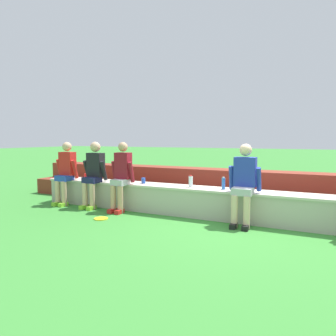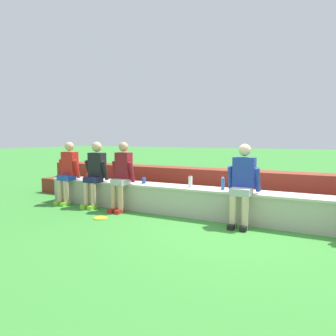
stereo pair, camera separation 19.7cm
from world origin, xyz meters
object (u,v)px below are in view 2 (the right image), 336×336
object	(u,v)px
person_far_left	(68,171)
person_right_of_center	(243,182)
person_left_of_center	(95,172)
person_center	(122,175)
plastic_cup_left_end	(144,181)
plastic_cup_middle	(88,176)
water_bottle_mid_right	(190,182)
water_bottle_near_right	(223,184)
frisbee	(101,218)

from	to	relation	value
person_far_left	person_right_of_center	bearing A→B (deg)	0.16
person_far_left	person_left_of_center	bearing A→B (deg)	1.69
person_center	plastic_cup_left_end	bearing A→B (deg)	39.50
person_right_of_center	plastic_cup_left_end	world-z (taller)	person_right_of_center
person_right_of_center	plastic_cup_middle	distance (m)	3.65
water_bottle_mid_right	person_center	bearing A→B (deg)	-169.33
plastic_cup_middle	person_center	bearing A→B (deg)	-15.48
plastic_cup_left_end	person_far_left	bearing A→B (deg)	-171.57
water_bottle_mid_right	plastic_cup_middle	world-z (taller)	water_bottle_mid_right
person_center	person_right_of_center	distance (m)	2.46
person_far_left	plastic_cup_left_end	distance (m)	1.87
person_right_of_center	water_bottle_near_right	xyz separation A→B (m)	(-0.42, 0.25, -0.09)
person_far_left	frisbee	size ratio (longest dim) A/B	5.44
person_far_left	frisbee	bearing A→B (deg)	-25.38
person_left_of_center	water_bottle_mid_right	distance (m)	2.15
person_center	plastic_cup_left_end	size ratio (longest dim) A/B	11.72
plastic_cup_middle	person_far_left	bearing A→B (deg)	-135.55
water_bottle_near_right	person_left_of_center	bearing A→B (deg)	-175.16
plastic_cup_middle	water_bottle_mid_right	bearing A→B (deg)	-1.37
person_far_left	person_right_of_center	distance (m)	3.95
person_far_left	water_bottle_near_right	size ratio (longest dim) A/B	6.05
person_far_left	water_bottle_near_right	xyz separation A→B (m)	(3.53, 0.26, -0.09)
person_left_of_center	plastic_cup_left_end	xyz separation A→B (m)	(1.08, 0.25, -0.16)
person_left_of_center	water_bottle_mid_right	size ratio (longest dim) A/B	6.06
water_bottle_near_right	frisbee	xyz separation A→B (m)	(-2.03, -0.97, -0.65)
person_far_left	water_bottle_mid_right	bearing A→B (deg)	4.91
person_far_left	plastic_cup_middle	world-z (taller)	person_far_left
water_bottle_near_right	plastic_cup_middle	world-z (taller)	water_bottle_near_right
person_right_of_center	plastic_cup_middle	world-z (taller)	person_right_of_center
person_center	plastic_cup_middle	world-z (taller)	person_center
person_left_of_center	person_center	world-z (taller)	same
person_right_of_center	water_bottle_mid_right	size ratio (longest dim) A/B	5.99
person_center	frisbee	xyz separation A→B (m)	(0.01, -0.70, -0.74)
water_bottle_near_right	frisbee	distance (m)	2.34
person_left_of_center	frisbee	distance (m)	1.29
person_center	plastic_cup_middle	bearing A→B (deg)	164.52
person_left_of_center	frisbee	size ratio (longest dim) A/B	5.47
person_right_of_center	person_center	bearing A→B (deg)	-179.39
person_left_of_center	plastic_cup_middle	xyz separation A→B (m)	(-0.45, 0.29, -0.15)
person_left_of_center	frisbee	xyz separation A→B (m)	(0.74, -0.74, -0.76)
person_far_left	person_left_of_center	xyz separation A→B (m)	(0.76, 0.02, 0.01)
person_center	water_bottle_near_right	xyz separation A→B (m)	(2.04, 0.27, -0.09)
person_center	plastic_cup_middle	xyz separation A→B (m)	(-1.18, 0.33, -0.13)
water_bottle_mid_right	person_right_of_center	bearing A→B (deg)	-12.75
plastic_cup_left_end	frisbee	distance (m)	1.20
person_center	water_bottle_mid_right	world-z (taller)	person_center
person_center	water_bottle_near_right	size ratio (longest dim) A/B	6.08
person_far_left	person_center	bearing A→B (deg)	-0.59
person_center	person_right_of_center	xyz separation A→B (m)	(2.46, 0.03, 0.00)
water_bottle_near_right	water_bottle_mid_right	size ratio (longest dim) A/B	1.00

